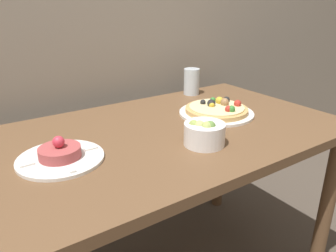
# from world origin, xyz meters

# --- Properties ---
(dining_table) EXTENTS (1.38, 0.78, 0.74)m
(dining_table) POSITION_xyz_m (0.00, 0.39, 0.64)
(dining_table) COLOR brown
(dining_table) RESTS_ON ground_plane
(pizza_plate) EXTENTS (0.30, 0.30, 0.06)m
(pizza_plate) POSITION_xyz_m (0.30, 0.41, 0.76)
(pizza_plate) COLOR white
(pizza_plate) RESTS_ON dining_table
(tartare_plate) EXTENTS (0.25, 0.25, 0.08)m
(tartare_plate) POSITION_xyz_m (-0.36, 0.37, 0.75)
(tartare_plate) COLOR white
(tartare_plate) RESTS_ON dining_table
(small_bowl) EXTENTS (0.13, 0.13, 0.09)m
(small_bowl) POSITION_xyz_m (0.06, 0.21, 0.78)
(small_bowl) COLOR white
(small_bowl) RESTS_ON dining_table
(drinking_glass) EXTENTS (0.08, 0.08, 0.13)m
(drinking_glass) POSITION_xyz_m (0.40, 0.71, 0.80)
(drinking_glass) COLOR silver
(drinking_glass) RESTS_ON dining_table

